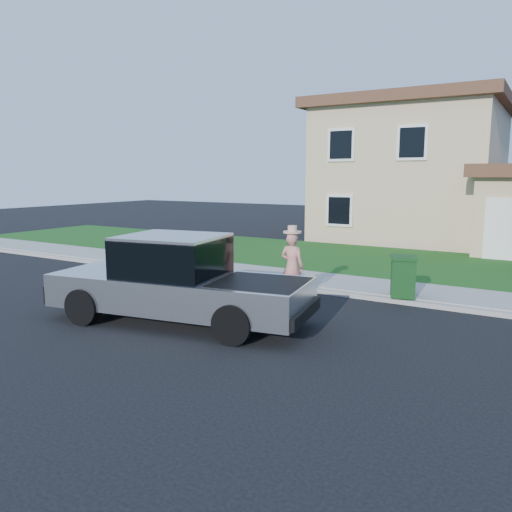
{
  "coord_description": "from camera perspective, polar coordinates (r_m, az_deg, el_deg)",
  "views": [
    {
      "loc": [
        6.47,
        -9.54,
        3.22
      ],
      "look_at": [
        0.04,
        1.15,
        1.2
      ],
      "focal_mm": 35.0,
      "sensor_mm": 36.0,
      "label": 1
    }
  ],
  "objects": [
    {
      "name": "pickup_truck",
      "position": [
        11.1,
        -8.91,
        -2.97
      ],
      "size": [
        6.13,
        2.92,
        1.93
      ],
      "rotation": [
        0.0,
        0.0,
        0.17
      ],
      "color": "black",
      "rests_on": "ground"
    },
    {
      "name": "ground",
      "position": [
        11.97,
        -3.02,
        -6.42
      ],
      "size": [
        80.0,
        80.0,
        0.0
      ],
      "primitive_type": "plane",
      "color": "black",
      "rests_on": "ground"
    },
    {
      "name": "lawn",
      "position": [
        19.12,
        13.95,
        -0.62
      ],
      "size": [
        40.0,
        7.0,
        0.1
      ],
      "primitive_type": "cube",
      "color": "#164313",
      "rests_on": "ground"
    },
    {
      "name": "sidewalk",
      "position": [
        14.94,
        8.84,
        -3.06
      ],
      "size": [
        40.0,
        2.0,
        0.15
      ],
      "primitive_type": "cube",
      "color": "gray",
      "rests_on": "ground"
    },
    {
      "name": "house",
      "position": [
        26.43,
        20.0,
        8.54
      ],
      "size": [
        14.0,
        11.3,
        6.85
      ],
      "color": "tan",
      "rests_on": "ground"
    },
    {
      "name": "curb",
      "position": [
        13.96,
        7.12,
        -3.96
      ],
      "size": [
        40.0,
        0.2,
        0.12
      ],
      "primitive_type": "cube",
      "color": "gray",
      "rests_on": "ground"
    },
    {
      "name": "trash_bin",
      "position": [
        13.29,
        16.45,
        -2.2
      ],
      "size": [
        0.84,
        0.9,
        1.05
      ],
      "rotation": [
        0.0,
        0.0,
        0.32
      ],
      "color": "#103A13",
      "rests_on": "sidewalk"
    },
    {
      "name": "woman",
      "position": [
        12.92,
        4.14,
        -1.05
      ],
      "size": [
        0.66,
        0.47,
        1.95
      ],
      "rotation": [
        0.0,
        0.0,
        3.12
      ],
      "color": "tan",
      "rests_on": "ground"
    }
  ]
}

